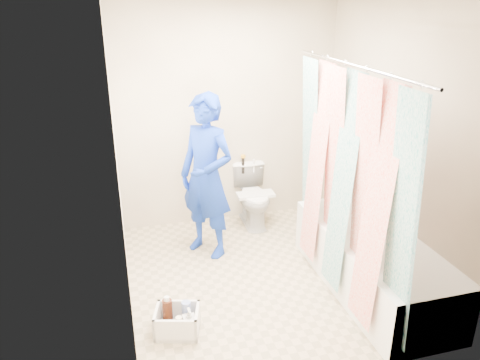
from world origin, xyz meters
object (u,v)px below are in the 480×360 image
object	(u,v)px
toilet	(253,196)
plumber	(207,177)
bathtub	(372,262)
cleaning_caddy	(179,322)

from	to	relation	value
toilet	plumber	distance (m)	0.92
bathtub	cleaning_caddy	size ratio (longest dim) A/B	4.46
toilet	plumber	bearing A→B (deg)	-139.89
cleaning_caddy	plumber	bearing A→B (deg)	83.31
plumber	cleaning_caddy	distance (m)	1.43
toilet	cleaning_caddy	size ratio (longest dim) A/B	1.69
bathtub	cleaning_caddy	xyz separation A→B (m)	(-1.72, -0.13, -0.17)
bathtub	plumber	distance (m)	1.69
toilet	cleaning_caddy	bearing A→B (deg)	-122.02
plumber	toilet	bearing A→B (deg)	87.69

